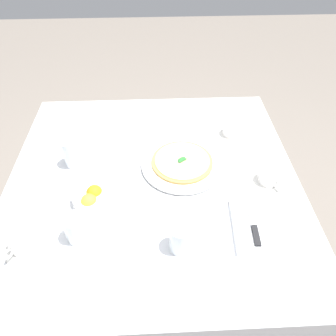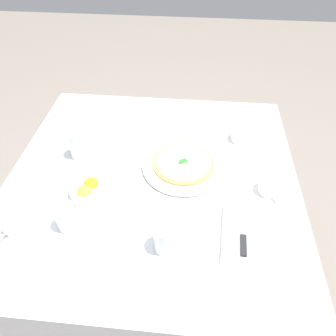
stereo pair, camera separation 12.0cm
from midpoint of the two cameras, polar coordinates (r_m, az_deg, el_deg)
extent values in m
plane|color=slate|center=(1.82, -3.84, -18.63)|extent=(8.00, 8.00, 0.00)
cube|color=white|center=(1.20, -5.52, -2.27)|extent=(1.11, 1.11, 0.02)
cube|color=white|center=(1.40, 18.09, -5.64)|extent=(1.11, 0.01, 0.28)
cube|color=white|center=(1.46, -27.29, -6.79)|extent=(1.11, 0.01, 0.28)
cube|color=white|center=(1.71, -4.75, 7.68)|extent=(0.01, 1.11, 0.28)
cylinder|color=brown|center=(1.36, 17.50, -27.36)|extent=(0.06, 0.06, 0.74)
cylinder|color=brown|center=(1.83, 10.10, 0.54)|extent=(0.06, 0.06, 0.74)
cylinder|color=brown|center=(1.87, -18.52, -0.37)|extent=(0.06, 0.06, 0.74)
cylinder|color=white|center=(1.23, -0.19, 0.41)|extent=(0.19, 0.19, 0.01)
cylinder|color=white|center=(1.23, -0.19, 0.71)|extent=(0.32, 0.32, 0.01)
cylinder|color=tan|center=(1.22, -0.19, 1.05)|extent=(0.24, 0.24, 0.01)
cylinder|color=#F4DB8E|center=(1.22, -0.19, 1.29)|extent=(0.22, 0.22, 0.00)
ellipsoid|color=#2D7533|center=(1.21, -0.22, 1.45)|extent=(0.04, 0.04, 0.01)
ellipsoid|color=#2D7533|center=(1.21, -0.19, 1.47)|extent=(0.02, 0.04, 0.01)
ellipsoid|color=#2D7533|center=(1.21, -0.44, 1.37)|extent=(0.04, 0.03, 0.01)
cylinder|color=white|center=(1.21, 15.12, -2.57)|extent=(0.13, 0.13, 0.01)
cylinder|color=white|center=(1.19, 15.40, -1.51)|extent=(0.08, 0.08, 0.06)
torus|color=white|center=(1.17, 17.05, -2.91)|extent=(0.03, 0.02, 0.03)
cylinder|color=black|center=(1.17, 15.63, -0.66)|extent=(0.07, 0.07, 0.00)
cylinder|color=white|center=(1.12, -27.65, -12.94)|extent=(0.13, 0.13, 0.01)
cylinder|color=white|center=(1.10, -28.24, -11.94)|extent=(0.08, 0.08, 0.06)
torus|color=white|center=(1.09, -30.20, -13.64)|extent=(0.03, 0.02, 0.03)
cylinder|color=black|center=(1.08, -28.73, -11.11)|extent=(0.07, 0.07, 0.00)
cylinder|color=white|center=(1.40, 9.07, 5.94)|extent=(0.13, 0.13, 0.01)
cylinder|color=white|center=(1.38, 9.21, 6.91)|extent=(0.08, 0.08, 0.05)
torus|color=white|center=(1.41, 10.81, 7.62)|extent=(0.02, 0.03, 0.03)
cylinder|color=black|center=(1.37, 9.31, 7.66)|extent=(0.07, 0.07, 0.00)
cylinder|color=white|center=(1.04, -19.86, -10.54)|extent=(0.07, 0.07, 0.10)
cylinder|color=silver|center=(1.05, -19.72, -10.89)|extent=(0.06, 0.06, 0.08)
cylinder|color=white|center=(1.28, -19.81, 2.51)|extent=(0.07, 0.07, 0.12)
cylinder|color=silver|center=(1.30, -19.51, 1.57)|extent=(0.06, 0.06, 0.06)
cylinder|color=white|center=(0.96, -1.39, -12.90)|extent=(0.07, 0.07, 0.10)
cylinder|color=silver|center=(0.98, -1.37, -13.55)|extent=(0.06, 0.06, 0.06)
cube|color=white|center=(1.06, 12.10, -10.47)|extent=(0.23, 0.14, 0.02)
cube|color=silver|center=(1.08, 11.85, -7.90)|extent=(0.12, 0.03, 0.01)
cube|color=black|center=(1.02, 12.58, -12.16)|extent=(0.08, 0.02, 0.01)
cylinder|color=white|center=(1.14, -16.35, -5.30)|extent=(0.15, 0.15, 0.04)
sphere|color=orange|center=(1.14, -16.29, -4.58)|extent=(0.06, 0.06, 0.06)
sphere|color=yellow|center=(1.12, -17.30, -6.08)|extent=(0.06, 0.06, 0.06)
camera|label=1|loc=(0.06, -92.87, -2.81)|focal=33.29mm
camera|label=2|loc=(0.06, 87.13, 2.81)|focal=33.29mm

